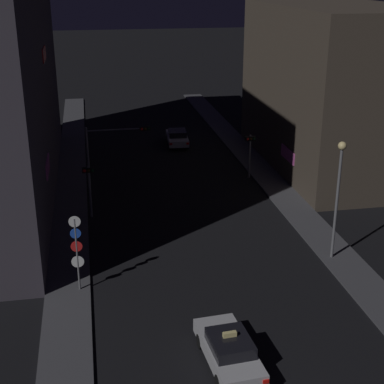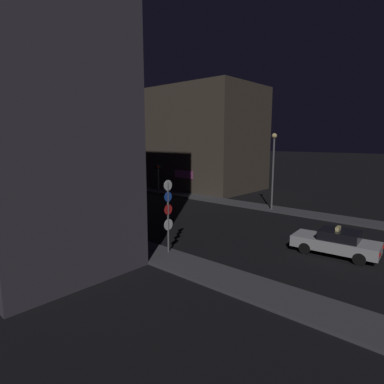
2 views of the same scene
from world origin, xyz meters
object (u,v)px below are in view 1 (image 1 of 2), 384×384
(taxi, at_px, (229,350))
(traffic_light_left_kerb, at_px, (89,181))
(sign_pole_left, at_px, (77,248))
(street_lamp_near_block, at_px, (339,184))
(traffic_light_right_kerb, at_px, (250,147))
(far_car, at_px, (177,137))
(traffic_light_overhead, at_px, (113,144))

(taxi, xyz_separation_m, traffic_light_left_kerb, (-5.22, 16.36, 1.80))
(sign_pole_left, distance_m, street_lamp_near_block, 14.09)
(traffic_light_left_kerb, relative_size, sign_pole_left, 0.88)
(traffic_light_left_kerb, distance_m, street_lamp_near_block, 15.71)
(taxi, xyz_separation_m, traffic_light_right_kerb, (7.04, 21.87, 1.75))
(traffic_light_right_kerb, distance_m, street_lamp_near_block, 14.07)
(far_car, distance_m, traffic_light_right_kerb, 10.96)
(street_lamp_near_block, bearing_deg, traffic_light_overhead, 131.17)
(far_car, relative_size, sign_pole_left, 1.14)
(traffic_light_left_kerb, xyz_separation_m, sign_pole_left, (-0.77, -9.39, -0.11))
(far_car, relative_size, traffic_light_overhead, 0.94)
(taxi, relative_size, street_lamp_near_block, 0.68)
(taxi, height_order, street_lamp_near_block, street_lamp_near_block)
(street_lamp_near_block, bearing_deg, traffic_light_right_kerb, 93.58)
(traffic_light_overhead, height_order, traffic_light_left_kerb, traffic_light_overhead)
(taxi, height_order, traffic_light_left_kerb, traffic_light_left_kerb)
(taxi, xyz_separation_m, sign_pole_left, (-5.99, 6.97, 1.69))
(traffic_light_overhead, bearing_deg, far_car, 60.05)
(traffic_light_left_kerb, bearing_deg, traffic_light_overhead, 67.85)
(far_car, distance_m, street_lamp_near_block, 24.72)
(sign_pole_left, bearing_deg, traffic_light_overhead, 79.39)
(traffic_light_overhead, relative_size, street_lamp_near_block, 0.73)
(sign_pole_left, relative_size, street_lamp_near_block, 0.60)
(far_car, height_order, street_lamp_near_block, street_lamp_near_block)
(traffic_light_right_kerb, bearing_deg, taxi, -107.84)
(traffic_light_overhead, height_order, traffic_light_right_kerb, traffic_light_overhead)
(far_car, distance_m, sign_pole_left, 26.53)
(far_car, height_order, sign_pole_left, sign_pole_left)
(far_car, height_order, traffic_light_left_kerb, traffic_light_left_kerb)
(traffic_light_right_kerb, relative_size, sign_pole_left, 0.86)
(street_lamp_near_block, bearing_deg, taxi, -134.78)
(taxi, bearing_deg, traffic_light_overhead, 99.20)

